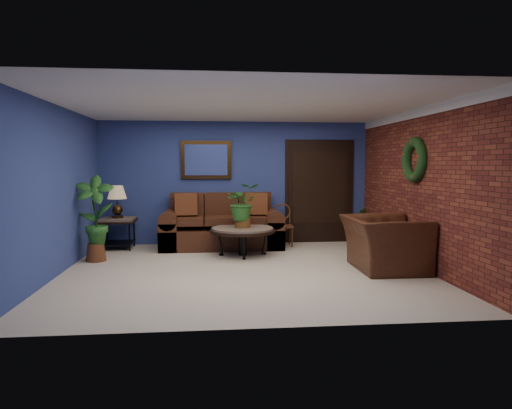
{
  "coord_description": "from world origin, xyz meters",
  "views": [
    {
      "loc": [
        -0.5,
        -6.88,
        1.62
      ],
      "look_at": [
        0.23,
        0.55,
        0.97
      ],
      "focal_mm": 32.0,
      "sensor_mm": 36.0,
      "label": 1
    }
  ],
  "objects": [
    {
      "name": "wall_mirror",
      "position": [
        -0.6,
        2.46,
        1.72
      ],
      "size": [
        1.02,
        0.06,
        0.77
      ],
      "primitive_type": "cube",
      "color": "#3D2710",
      "rests_on": "wall_back"
    },
    {
      "name": "tall_plant",
      "position": [
        -2.45,
        0.94,
        0.79
      ],
      "size": [
        0.66,
        0.46,
        1.46
      ],
      "color": "brown",
      "rests_on": "ground"
    },
    {
      "name": "coffee_table",
      "position": [
        0.05,
        1.2,
        0.44
      ],
      "size": [
        1.17,
        1.17,
        0.5
      ],
      "rotation": [
        0.0,
        0.0,
        0.15
      ],
      "color": "#57514C",
      "rests_on": "ground"
    },
    {
      "name": "floor_plant",
      "position": [
        2.35,
        1.73,
        0.41
      ],
      "size": [
        0.4,
        0.35,
        0.8
      ],
      "color": "brown",
      "rests_on": "ground"
    },
    {
      "name": "sofa",
      "position": [
        -0.31,
        2.09,
        0.35
      ],
      "size": [
        2.36,
        1.02,
        1.06
      ],
      "color": "#492214",
      "rests_on": "ground"
    },
    {
      "name": "wall_back",
      "position": [
        0.0,
        2.5,
        1.25
      ],
      "size": [
        5.5,
        0.04,
        2.5
      ],
      "primitive_type": "cube",
      "color": "navy",
      "rests_on": "ground"
    },
    {
      "name": "side_chair",
      "position": [
        0.93,
        2.11,
        0.48
      ],
      "size": [
        0.36,
        0.36,
        0.84
      ],
      "rotation": [
        0.0,
        0.0,
        -0.01
      ],
      "color": "#552B18",
      "rests_on": "ground"
    },
    {
      "name": "wall_left",
      "position": [
        -2.75,
        0.0,
        1.25
      ],
      "size": [
        0.04,
        5.0,
        2.5
      ],
      "primitive_type": "cube",
      "color": "navy",
      "rests_on": "ground"
    },
    {
      "name": "floor",
      "position": [
        0.0,
        0.0,
        0.0
      ],
      "size": [
        5.5,
        5.5,
        0.0
      ],
      "primitive_type": "plane",
      "color": "beige",
      "rests_on": "ground"
    },
    {
      "name": "coffee_plant",
      "position": [
        0.05,
        1.2,
        0.94
      ],
      "size": [
        0.66,
        0.6,
        0.79
      ],
      "color": "brown",
      "rests_on": "coffee_table"
    },
    {
      "name": "wreath",
      "position": [
        2.69,
        0.05,
        1.7
      ],
      "size": [
        0.16,
        0.72,
        0.72
      ],
      "primitive_type": "torus",
      "rotation": [
        0.0,
        1.57,
        0.0
      ],
      "color": "black",
      "rests_on": "wall_right_brick"
    },
    {
      "name": "table_lamp",
      "position": [
        -2.3,
        2.05,
        0.99
      ],
      "size": [
        0.36,
        0.36,
        0.6
      ],
      "color": "#3D2710",
      "rests_on": "end_table"
    },
    {
      "name": "crown_molding",
      "position": [
        2.72,
        0.0,
        2.43
      ],
      "size": [
        0.03,
        5.0,
        0.14
      ],
      "primitive_type": "cube",
      "color": "white",
      "rests_on": "wall_right_brick"
    },
    {
      "name": "armchair",
      "position": [
        2.15,
        -0.14,
        0.41
      ],
      "size": [
        1.11,
        1.27,
        0.82
      ],
      "primitive_type": "imported",
      "rotation": [
        0.0,
        0.0,
        1.56
      ],
      "color": "#492214",
      "rests_on": "ground"
    },
    {
      "name": "ceiling",
      "position": [
        0.0,
        0.0,
        2.5
      ],
      "size": [
        5.5,
        5.0,
        0.02
      ],
      "primitive_type": "cube",
      "color": "white",
      "rests_on": "wall_back"
    },
    {
      "name": "end_table",
      "position": [
        -2.3,
        2.05,
        0.46
      ],
      "size": [
        0.66,
        0.66,
        0.6
      ],
      "color": "#57514C",
      "rests_on": "ground"
    },
    {
      "name": "wall_right_brick",
      "position": [
        2.75,
        0.0,
        1.25
      ],
      "size": [
        0.04,
        5.0,
        2.5
      ],
      "primitive_type": "cube",
      "color": "brown",
      "rests_on": "ground"
    },
    {
      "name": "closet_door",
      "position": [
        1.75,
        2.47,
        1.05
      ],
      "size": [
        1.44,
        0.06,
        2.18
      ],
      "primitive_type": "cube",
      "color": "black",
      "rests_on": "wall_back"
    }
  ]
}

